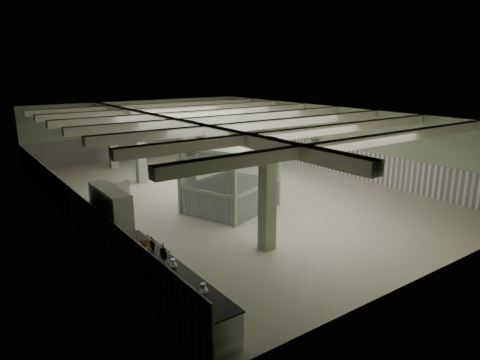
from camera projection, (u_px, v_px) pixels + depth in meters
floor at (227, 193)px, 19.82m from camera, size 20.00×20.00×0.00m
ceiling at (227, 115)px, 18.90m from camera, size 14.00×20.00×0.02m
wall_back at (140, 129)px, 27.23m from camera, size 14.00×0.02×3.60m
wall_front at (433, 214)px, 11.49m from camera, size 14.00×0.02×3.60m
wall_left at (66, 177)px, 15.43m from camera, size 0.02×20.00×3.60m
wall_right at (333, 140)px, 23.29m from camera, size 0.02×20.00×3.60m
wainscot_left at (70, 204)px, 15.72m from camera, size 0.05×19.90×1.50m
wainscot_right at (332, 159)px, 23.55m from camera, size 0.05×19.90×1.50m
wainscot_back at (141, 146)px, 27.48m from camera, size 13.90×0.05×1.50m
girder at (176, 124)px, 17.56m from camera, size 0.45×19.90×0.40m
beam_a at (363, 142)px, 13.05m from camera, size 13.90×0.35×0.32m
beam_b at (306, 132)px, 15.01m from camera, size 13.90×0.35×0.32m
beam_c at (261, 125)px, 16.98m from camera, size 13.90×0.35×0.32m
beam_d at (227, 119)px, 18.95m from camera, size 13.90×0.35×0.32m
beam_e at (198, 114)px, 20.92m from camera, size 13.90×0.35×0.32m
beam_f at (175, 110)px, 22.88m from camera, size 13.90×0.35×0.32m
beam_g at (155, 106)px, 24.85m from camera, size 13.90×0.35×0.32m
column_a at (267, 195)px, 13.24m from camera, size 0.42×0.42×3.60m
column_b at (189, 166)px, 17.17m from camera, size 0.42×0.42×3.60m
column_c at (140, 147)px, 21.11m from camera, size 0.42×0.42×3.60m
column_d at (112, 137)px, 24.26m from camera, size 0.42×0.42×3.60m
hook_rail at (158, 243)px, 9.48m from camera, size 0.02×1.20×0.02m
pendant_front at (315, 141)px, 15.39m from camera, size 0.44×0.44×0.22m
pendant_mid at (230, 125)px, 19.72m from camera, size 0.44×0.44×0.22m
pendant_back at (179, 115)px, 23.65m from camera, size 0.44×0.44×0.22m
prep_counter at (165, 284)px, 10.52m from camera, size 0.95×5.43×0.91m
pitcher_near at (173, 265)px, 10.22m from camera, size 0.23×0.26×0.30m
pitcher_far at (203, 290)px, 9.04m from camera, size 0.27×0.30×0.32m
veg_colander at (147, 245)px, 11.54m from camera, size 0.42×0.42×0.18m
orange_bowl at (150, 250)px, 11.27m from camera, size 0.35×0.35×0.10m
skillet_near at (163, 254)px, 9.44m from camera, size 0.04×0.29×0.29m
skillet_far at (152, 245)px, 9.90m from camera, size 0.03×0.23×0.23m
walkin_cooler at (113, 223)px, 12.97m from camera, size 1.11×2.30×2.11m
guard_booth at (231, 165)px, 17.06m from camera, size 4.20×3.89×2.76m
filing_cabinet at (268, 187)px, 18.45m from camera, size 0.42×0.58×1.21m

